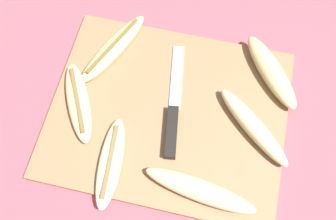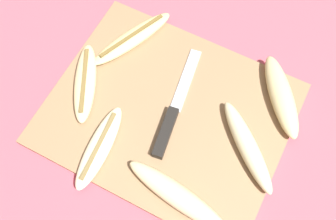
{
  "view_description": "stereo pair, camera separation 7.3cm",
  "coord_description": "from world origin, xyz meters",
  "px_view_note": "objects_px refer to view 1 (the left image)",
  "views": [
    {
      "loc": [
        0.06,
        -0.28,
        0.7
      ],
      "look_at": [
        0.0,
        0.0,
        0.02
      ],
      "focal_mm": 42.0,
      "sensor_mm": 36.0,
      "label": 1
    },
    {
      "loc": [
        0.13,
        -0.26,
        0.7
      ],
      "look_at": [
        0.0,
        0.0,
        0.02
      ],
      "focal_mm": 42.0,
      "sensor_mm": 36.0,
      "label": 2
    }
  ],
  "objects_px": {
    "banana_mellow_near": "(271,72)",
    "banana_spotted_left": "(113,48)",
    "banana_ripe_center": "(78,102)",
    "banana_soft_right": "(200,190)",
    "banana_pale_long": "(111,162)",
    "banana_cream_curved": "(253,127)",
    "knife": "(173,120)"
  },
  "relations": [
    {
      "from": "banana_mellow_near",
      "to": "banana_spotted_left",
      "type": "distance_m",
      "value": 0.32
    },
    {
      "from": "banana_mellow_near",
      "to": "banana_ripe_center",
      "type": "bearing_deg",
      "value": -157.61
    },
    {
      "from": "banana_mellow_near",
      "to": "banana_spotted_left",
      "type": "relative_size",
      "value": 0.86
    },
    {
      "from": "banana_soft_right",
      "to": "banana_pale_long",
      "type": "bearing_deg",
      "value": 174.99
    },
    {
      "from": "banana_pale_long",
      "to": "banana_soft_right",
      "type": "bearing_deg",
      "value": -5.01
    },
    {
      "from": "banana_ripe_center",
      "to": "banana_soft_right",
      "type": "bearing_deg",
      "value": -24.01
    },
    {
      "from": "banana_cream_curved",
      "to": "banana_mellow_near",
      "type": "xyz_separation_m",
      "value": [
        0.02,
        0.12,
        0.0
      ]
    },
    {
      "from": "banana_mellow_near",
      "to": "banana_soft_right",
      "type": "bearing_deg",
      "value": -109.49
    },
    {
      "from": "banana_cream_curved",
      "to": "banana_mellow_near",
      "type": "relative_size",
      "value": 0.96
    },
    {
      "from": "knife",
      "to": "banana_spotted_left",
      "type": "distance_m",
      "value": 0.2
    },
    {
      "from": "knife",
      "to": "banana_ripe_center",
      "type": "height_order",
      "value": "banana_ripe_center"
    },
    {
      "from": "banana_cream_curved",
      "to": "banana_mellow_near",
      "type": "height_order",
      "value": "banana_mellow_near"
    },
    {
      "from": "banana_pale_long",
      "to": "banana_ripe_center",
      "type": "xyz_separation_m",
      "value": [
        -0.09,
        0.1,
        0.0
      ]
    },
    {
      "from": "knife",
      "to": "banana_pale_long",
      "type": "bearing_deg",
      "value": -139.34
    },
    {
      "from": "banana_soft_right",
      "to": "banana_ripe_center",
      "type": "relative_size",
      "value": 1.2
    },
    {
      "from": "banana_ripe_center",
      "to": "banana_spotted_left",
      "type": "bearing_deg",
      "value": 76.45
    },
    {
      "from": "knife",
      "to": "banana_mellow_near",
      "type": "relative_size",
      "value": 1.44
    },
    {
      "from": "knife",
      "to": "banana_mellow_near",
      "type": "distance_m",
      "value": 0.22
    },
    {
      "from": "banana_soft_right",
      "to": "banana_ripe_center",
      "type": "bearing_deg",
      "value": 155.99
    },
    {
      "from": "banana_pale_long",
      "to": "banana_spotted_left",
      "type": "relative_size",
      "value": 0.89
    },
    {
      "from": "banana_pale_long",
      "to": "banana_cream_curved",
      "type": "xyz_separation_m",
      "value": [
        0.24,
        0.12,
        0.01
      ]
    },
    {
      "from": "banana_pale_long",
      "to": "banana_soft_right",
      "type": "height_order",
      "value": "banana_soft_right"
    },
    {
      "from": "knife",
      "to": "banana_soft_right",
      "type": "height_order",
      "value": "banana_soft_right"
    },
    {
      "from": "banana_soft_right",
      "to": "banana_mellow_near",
      "type": "bearing_deg",
      "value": 70.51
    },
    {
      "from": "banana_mellow_near",
      "to": "banana_cream_curved",
      "type": "bearing_deg",
      "value": -98.55
    },
    {
      "from": "banana_pale_long",
      "to": "knife",
      "type": "bearing_deg",
      "value": 49.37
    },
    {
      "from": "banana_soft_right",
      "to": "knife",
      "type": "bearing_deg",
      "value": 122.06
    },
    {
      "from": "banana_ripe_center",
      "to": "banana_mellow_near",
      "type": "distance_m",
      "value": 0.37
    },
    {
      "from": "banana_cream_curved",
      "to": "banana_spotted_left",
      "type": "xyz_separation_m",
      "value": [
        -0.3,
        0.11,
        -0.01
      ]
    },
    {
      "from": "banana_mellow_near",
      "to": "banana_spotted_left",
      "type": "xyz_separation_m",
      "value": [
        -0.32,
        -0.01,
        -0.01
      ]
    },
    {
      "from": "knife",
      "to": "banana_ripe_center",
      "type": "distance_m",
      "value": 0.18
    },
    {
      "from": "banana_ripe_center",
      "to": "banana_spotted_left",
      "type": "distance_m",
      "value": 0.13
    }
  ]
}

